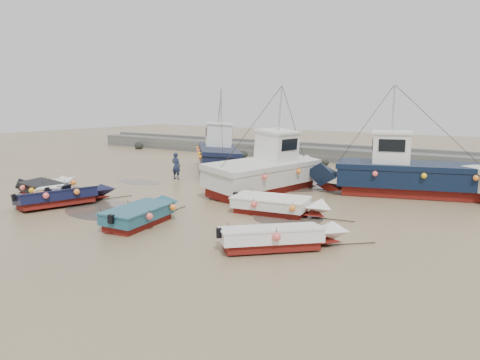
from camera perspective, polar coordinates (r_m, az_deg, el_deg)
The scene contains 16 objects.
ground at distance 23.07m, azimuth -8.08°, elevation -3.91°, with size 120.00×120.00×0.00m, color #99825A.
seawall at distance 41.59m, azimuth 12.96°, elevation 2.90°, with size 60.00×4.92×1.50m.
puddle_a at distance 24.12m, azimuth -15.33°, elevation -3.55°, with size 5.18×5.18×0.01m, color #524A40.
puddle_b at distance 21.85m, azimuth 5.88°, elevation -4.62°, with size 3.25×3.25×0.01m, color #524A40.
puddle_c at distance 31.87m, azimuth -12.33°, elevation -0.24°, with size 3.51×3.51×0.01m, color #524A40.
puddle_d at distance 30.40m, azimuth 6.39°, elevation -0.55°, with size 5.28×5.28×0.01m, color #524A40.
dinghy_0 at distance 28.47m, azimuth -21.10°, elevation -0.73°, with size 4.19×4.72×1.43m.
dinghy_1 at distance 25.80m, azimuth -20.70°, elevation -1.75°, with size 3.02×6.12×1.43m.
dinghy_2 at distance 21.07m, azimuth -11.75°, elevation -3.78°, with size 2.31×5.73×1.43m.
dinghy_3 at distance 17.23m, azimuth 5.02°, elevation -6.68°, with size 4.75×4.73×1.43m.
dinghy_4 at distance 28.61m, azimuth -22.99°, elevation -0.81°, with size 5.90×2.29×1.43m.
dinghy_5 at distance 22.36m, azimuth 4.64°, elevation -2.84°, with size 5.90×2.37×1.43m.
cabin_boat_0 at distance 36.22m, azimuth -2.84°, elevation 3.24°, with size 8.34×9.23×6.22m.
cabin_boat_1 at distance 27.97m, azimuth 3.59°, elevation 1.31°, with size 4.18×10.97×6.22m.
cabin_boat_2 at distance 28.30m, azimuth 18.71°, elevation 0.89°, with size 11.15×5.64×6.22m.
person at distance 32.57m, azimuth -7.75°, elevation 0.11°, with size 0.67×0.44×1.85m, color #1B233E.
Camera 1 is at (15.29, -16.41, 5.41)m, focal length 35.00 mm.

